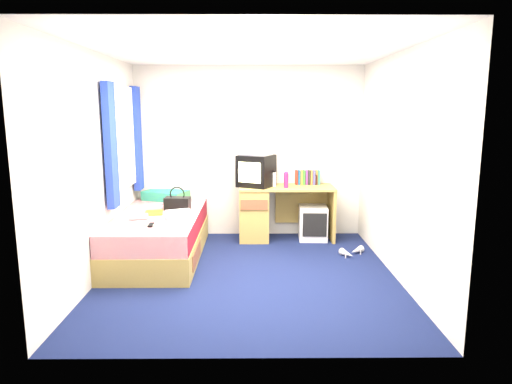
{
  "coord_description": "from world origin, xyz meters",
  "views": [
    {
      "loc": [
        0.04,
        -4.77,
        1.81
      ],
      "look_at": [
        0.09,
        0.7,
        0.8
      ],
      "focal_mm": 32.0,
      "sensor_mm": 36.0,
      "label": 1
    }
  ],
  "objects_px": {
    "water_bottle": "(139,217)",
    "remote_control": "(151,225)",
    "picture_frame": "(316,180)",
    "vcr": "(256,152)",
    "white_heels": "(352,252)",
    "desk": "(267,211)",
    "magazine": "(154,213)",
    "storage_cube": "(313,223)",
    "handbag": "(177,203)",
    "pillow": "(166,195)",
    "pink_water_bottle": "(286,181)",
    "bed": "(159,236)",
    "towel": "(180,215)",
    "colour_swatch_fan": "(147,225)",
    "aerosol_can": "(274,179)",
    "crt_tv": "(256,171)"
  },
  "relations": [
    {
      "from": "desk",
      "to": "colour_swatch_fan",
      "type": "xyz_separation_m",
      "value": [
        -1.36,
        -1.33,
        0.14
      ]
    },
    {
      "from": "colour_swatch_fan",
      "to": "vcr",
      "type": "bearing_deg",
      "value": 47.71
    },
    {
      "from": "pillow",
      "to": "desk",
      "type": "xyz_separation_m",
      "value": [
        1.42,
        -0.12,
        -0.2
      ]
    },
    {
      "from": "desk",
      "to": "vcr",
      "type": "xyz_separation_m",
      "value": [
        -0.14,
        0.0,
        0.81
      ]
    },
    {
      "from": "crt_tv",
      "to": "magazine",
      "type": "bearing_deg",
      "value": -123.04
    },
    {
      "from": "pillow",
      "to": "pink_water_bottle",
      "type": "distance_m",
      "value": 1.71
    },
    {
      "from": "pink_water_bottle",
      "to": "remote_control",
      "type": "distance_m",
      "value": 2.01
    },
    {
      "from": "aerosol_can",
      "to": "colour_swatch_fan",
      "type": "bearing_deg",
      "value": -137.8
    },
    {
      "from": "bed",
      "to": "colour_swatch_fan",
      "type": "xyz_separation_m",
      "value": [
        -0.02,
        -0.54,
        0.28
      ]
    },
    {
      "from": "bed",
      "to": "pink_water_bottle",
      "type": "relative_size",
      "value": 9.99
    },
    {
      "from": "vcr",
      "to": "white_heels",
      "type": "height_order",
      "value": "vcr"
    },
    {
      "from": "towel",
      "to": "colour_swatch_fan",
      "type": "relative_size",
      "value": 1.29
    },
    {
      "from": "pink_water_bottle",
      "to": "remote_control",
      "type": "bearing_deg",
      "value": -142.3
    },
    {
      "from": "pink_water_bottle",
      "to": "aerosol_can",
      "type": "bearing_deg",
      "value": 140.79
    },
    {
      "from": "picture_frame",
      "to": "remote_control",
      "type": "relative_size",
      "value": 0.88
    },
    {
      "from": "aerosol_can",
      "to": "white_heels",
      "type": "xyz_separation_m",
      "value": [
        0.94,
        -0.74,
        -0.81
      ]
    },
    {
      "from": "bed",
      "to": "picture_frame",
      "type": "bearing_deg",
      "value": 24.86
    },
    {
      "from": "storage_cube",
      "to": "picture_frame",
      "type": "distance_m",
      "value": 0.61
    },
    {
      "from": "remote_control",
      "to": "handbag",
      "type": "bearing_deg",
      "value": 76.0
    },
    {
      "from": "pillow",
      "to": "handbag",
      "type": "xyz_separation_m",
      "value": [
        0.27,
        -0.63,
        0.02
      ]
    },
    {
      "from": "water_bottle",
      "to": "remote_control",
      "type": "height_order",
      "value": "water_bottle"
    },
    {
      "from": "picture_frame",
      "to": "remote_control",
      "type": "distance_m",
      "value": 2.52
    },
    {
      "from": "bed",
      "to": "vcr",
      "type": "relative_size",
      "value": 5.21
    },
    {
      "from": "magazine",
      "to": "aerosol_can",
      "type": "bearing_deg",
      "value": 25.76
    },
    {
      "from": "vcr",
      "to": "aerosol_can",
      "type": "relative_size",
      "value": 1.98
    },
    {
      "from": "vcr",
      "to": "picture_frame",
      "type": "relative_size",
      "value": 2.74
    },
    {
      "from": "crt_tv",
      "to": "handbag",
      "type": "xyz_separation_m",
      "value": [
        -1.01,
        -0.52,
        -0.34
      ]
    },
    {
      "from": "aerosol_can",
      "to": "water_bottle",
      "type": "height_order",
      "value": "aerosol_can"
    },
    {
      "from": "vcr",
      "to": "colour_swatch_fan",
      "type": "height_order",
      "value": "vcr"
    },
    {
      "from": "colour_swatch_fan",
      "to": "remote_control",
      "type": "bearing_deg",
      "value": -17.07
    },
    {
      "from": "towel",
      "to": "remote_control",
      "type": "xyz_separation_m",
      "value": [
        -0.27,
        -0.32,
        -0.04
      ]
    },
    {
      "from": "remote_control",
      "to": "white_heels",
      "type": "bearing_deg",
      "value": 11.12
    },
    {
      "from": "handbag",
      "to": "remote_control",
      "type": "bearing_deg",
      "value": -95.91
    },
    {
      "from": "pink_water_bottle",
      "to": "water_bottle",
      "type": "xyz_separation_m",
      "value": [
        -1.77,
        -0.93,
        -0.28
      ]
    },
    {
      "from": "bed",
      "to": "white_heels",
      "type": "xyz_separation_m",
      "value": [
        2.39,
        0.04,
        -0.23
      ]
    },
    {
      "from": "storage_cube",
      "to": "handbag",
      "type": "relative_size",
      "value": 1.44
    },
    {
      "from": "white_heels",
      "to": "bed",
      "type": "bearing_deg",
      "value": -178.96
    },
    {
      "from": "storage_cube",
      "to": "vcr",
      "type": "height_order",
      "value": "vcr"
    },
    {
      "from": "vcr",
      "to": "colour_swatch_fan",
      "type": "relative_size",
      "value": 1.75
    },
    {
      "from": "desk",
      "to": "handbag",
      "type": "relative_size",
      "value": 3.94
    },
    {
      "from": "vcr",
      "to": "white_heels",
      "type": "xyz_separation_m",
      "value": [
        1.19,
        -0.76,
        -1.18
      ]
    },
    {
      "from": "pillow",
      "to": "aerosol_can",
      "type": "bearing_deg",
      "value": -4.62
    },
    {
      "from": "aerosol_can",
      "to": "remote_control",
      "type": "height_order",
      "value": "aerosol_can"
    },
    {
      "from": "pillow",
      "to": "magazine",
      "type": "distance_m",
      "value": 0.85
    },
    {
      "from": "handbag",
      "to": "magazine",
      "type": "distance_m",
      "value": 0.35
    },
    {
      "from": "desk",
      "to": "handbag",
      "type": "xyz_separation_m",
      "value": [
        -1.15,
        -0.52,
        0.22
      ]
    },
    {
      "from": "handbag",
      "to": "vcr",
      "type": "bearing_deg",
      "value": 32.38
    },
    {
      "from": "desk",
      "to": "aerosol_can",
      "type": "bearing_deg",
      "value": -3.85
    },
    {
      "from": "desk",
      "to": "magazine",
      "type": "relative_size",
      "value": 4.64
    },
    {
      "from": "white_heels",
      "to": "vcr",
      "type": "bearing_deg",
      "value": 147.58
    }
  ]
}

